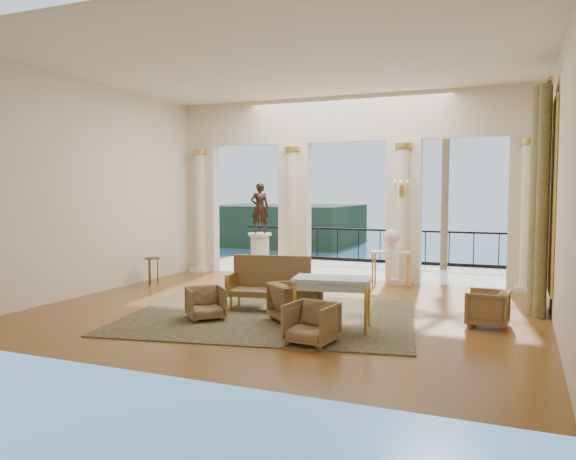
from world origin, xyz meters
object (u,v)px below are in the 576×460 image
at_px(armchair_c, 487,307).
at_px(statue, 260,208).
at_px(side_table, 152,262).
at_px(armchair_d, 295,300).
at_px(settee, 270,283).
at_px(armchair_a, 206,302).
at_px(game_table, 333,283).
at_px(console_table, 391,258).
at_px(pedestal, 260,257).
at_px(armchair_b, 311,321).

height_order(armchair_c, statue, statue).
bearing_deg(side_table, armchair_d, -26.06).
bearing_deg(settee, statue, 108.23).
distance_m(armchair_a, settee, 1.38).
bearing_deg(armchair_d, game_table, -155.96).
distance_m(armchair_a, armchair_c, 4.67).
bearing_deg(statue, console_table, 156.76).
bearing_deg(console_table, armchair_c, -64.10).
relative_size(settee, game_table, 1.21).
xyz_separation_m(pedestal, console_table, (3.30, -0.04, 0.14)).
bearing_deg(armchair_b, armchair_d, 129.45).
bearing_deg(side_table, settee, -21.24).
xyz_separation_m(armchair_a, console_table, (2.25, 4.34, 0.38)).
height_order(armchair_b, side_table, armchair_b).
distance_m(settee, console_table, 3.52).
bearing_deg(side_table, game_table, -24.97).
distance_m(armchair_d, console_table, 3.99).
bearing_deg(armchair_b, pedestal, 130.21).
xyz_separation_m(armchair_c, console_table, (-2.23, 3.01, 0.36)).
distance_m(game_table, pedestal, 5.31).
bearing_deg(game_table, pedestal, 118.38).
height_order(armchair_a, armchair_b, armchair_b).
bearing_deg(game_table, armchair_d, 152.45).
bearing_deg(game_table, armchair_c, 17.01).
xyz_separation_m(statue, console_table, (3.30, -0.04, -1.08)).
bearing_deg(armchair_b, settee, 136.11).
xyz_separation_m(armchair_c, armchair_d, (-3.01, -0.90, 0.04)).
bearing_deg(armchair_a, pedestal, 60.16).
distance_m(armchair_b, armchair_d, 1.41).
distance_m(armchair_a, pedestal, 4.51).
bearing_deg(armchair_c, settee, -84.43).
xyz_separation_m(armchair_d, settee, (-0.81, 0.77, 0.12)).
relative_size(pedestal, statue, 0.93).
distance_m(armchair_a, armchair_d, 1.53).
relative_size(armchair_c, settee, 0.42).
height_order(game_table, pedestal, pedestal).
height_order(settee, console_table, settee).
bearing_deg(side_table, armchair_a, -41.05).
height_order(armchair_b, armchair_d, armchair_d).
relative_size(armchair_b, settee, 0.42).
xyz_separation_m(settee, game_table, (1.55, -1.01, 0.26)).
height_order(settee, game_table, settee).
bearing_deg(side_table, statue, 41.52).
bearing_deg(armchair_c, armchair_a, -69.78).
bearing_deg(settee, game_table, -43.03).
bearing_deg(statue, game_table, 105.38).
xyz_separation_m(armchair_a, armchair_c, (4.48, 1.33, 0.02)).
distance_m(armchair_d, game_table, 0.86).
xyz_separation_m(armchair_b, settee, (-1.55, 1.96, 0.15)).
relative_size(armchair_c, statue, 0.53).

